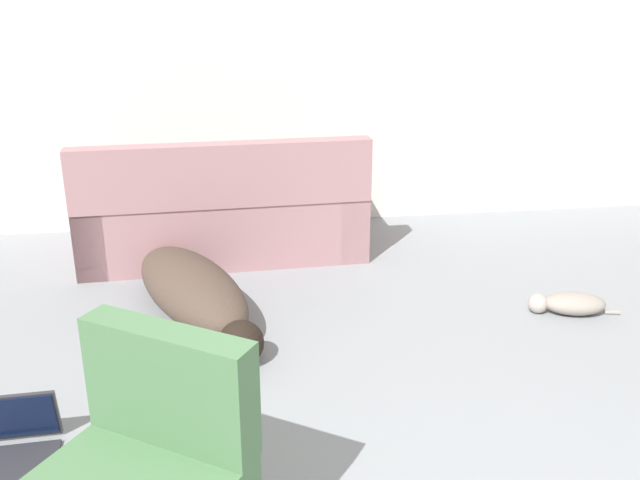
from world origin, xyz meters
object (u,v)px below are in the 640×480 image
(dog, at_px, (194,291))
(cat, at_px, (569,303))
(laptop_open, at_px, (17,435))
(couch, at_px, (223,214))

(dog, bearing_deg, cat, 59.88)
(dog, height_order, laptop_open, dog)
(couch, height_order, laptop_open, couch)
(couch, xyz_separation_m, dog, (-0.19, -1.00, -0.13))
(couch, height_order, cat, couch)
(cat, bearing_deg, dog, 4.30)
(dog, relative_size, laptop_open, 4.80)
(couch, distance_m, laptop_open, 2.37)
(dog, bearing_deg, laptop_open, -53.94)
(cat, xyz_separation_m, laptop_open, (-2.89, -0.90, 0.02))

